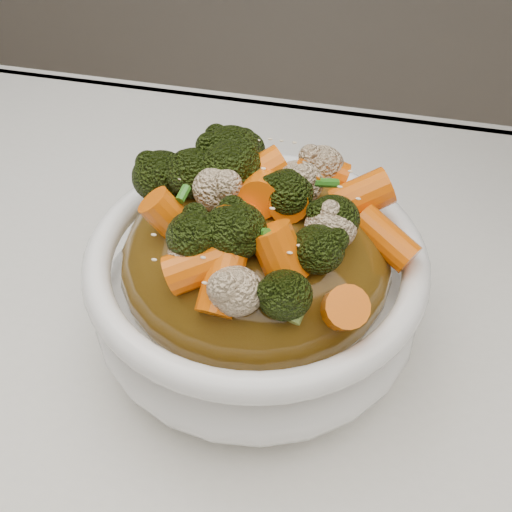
% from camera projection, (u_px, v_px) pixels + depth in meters
% --- Properties ---
extents(tablecloth, '(1.20, 0.80, 0.04)m').
position_uv_depth(tablecloth, '(181.00, 375.00, 0.47)').
color(tablecloth, white).
rests_on(tablecloth, dining_table).
extents(bowl, '(0.31, 0.31, 0.09)m').
position_uv_depth(bowl, '(256.00, 291.00, 0.44)').
color(bowl, white).
rests_on(bowl, tablecloth).
extents(sauce_base, '(0.24, 0.24, 0.10)m').
position_uv_depth(sauce_base, '(256.00, 259.00, 0.42)').
color(sauce_base, '#5A3D0F').
rests_on(sauce_base, bowl).
extents(carrots, '(0.24, 0.24, 0.06)m').
position_uv_depth(carrots, '(256.00, 180.00, 0.37)').
color(carrots, orange).
rests_on(carrots, sauce_base).
extents(broccoli, '(0.24, 0.24, 0.05)m').
position_uv_depth(broccoli, '(256.00, 182.00, 0.38)').
color(broccoli, black).
rests_on(broccoli, sauce_base).
extents(cauliflower, '(0.24, 0.24, 0.04)m').
position_uv_depth(cauliflower, '(256.00, 185.00, 0.38)').
color(cauliflower, beige).
rests_on(cauliflower, sauce_base).
extents(scallions, '(0.18, 0.18, 0.02)m').
position_uv_depth(scallions, '(256.00, 179.00, 0.37)').
color(scallions, '#2C721A').
rests_on(scallions, sauce_base).
extents(sesame_seeds, '(0.22, 0.22, 0.01)m').
position_uv_depth(sesame_seeds, '(256.00, 179.00, 0.37)').
color(sesame_seeds, beige).
rests_on(sesame_seeds, sauce_base).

